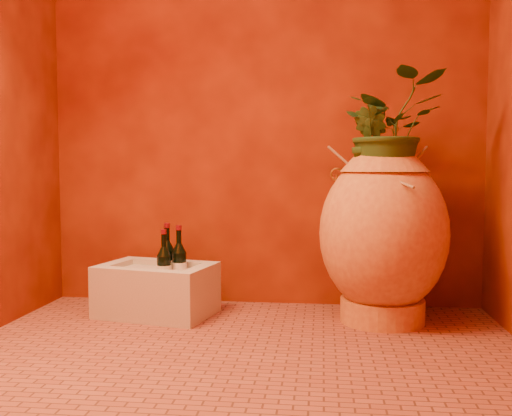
# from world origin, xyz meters

# --- Properties ---
(floor) EXTENTS (2.50, 2.50, 0.00)m
(floor) POSITION_xyz_m (0.00, 0.00, 0.00)
(floor) COLOR brown
(floor) RESTS_ON ground
(wall_back) EXTENTS (2.50, 0.02, 2.50)m
(wall_back) POSITION_xyz_m (0.00, 1.00, 1.25)
(wall_back) COLOR #571405
(wall_back) RESTS_ON ground
(amphora) EXTENTS (0.79, 0.79, 0.94)m
(amphora) POSITION_xyz_m (0.66, 0.65, 0.47)
(amphora) COLOR gold
(amphora) RESTS_ON floor
(stone_basin) EXTENTS (0.66, 0.52, 0.28)m
(stone_basin) POSITION_xyz_m (-0.54, 0.65, 0.13)
(stone_basin) COLOR beige
(stone_basin) RESTS_ON floor
(wine_bottle_a) EXTENTS (0.08, 0.08, 0.34)m
(wine_bottle_a) POSITION_xyz_m (-0.42, 0.68, 0.27)
(wine_bottle_a) COLOR black
(wine_bottle_a) RESTS_ON stone_basin
(wine_bottle_b) EXTENTS (0.08, 0.08, 0.32)m
(wine_bottle_b) POSITION_xyz_m (-0.49, 0.61, 0.27)
(wine_bottle_b) COLOR black
(wine_bottle_b) RESTS_ON stone_basin
(wine_bottle_c) EXTENTS (0.08, 0.08, 0.34)m
(wine_bottle_c) POSITION_xyz_m (-0.50, 0.73, 0.27)
(wine_bottle_c) COLOR black
(wine_bottle_c) RESTS_ON stone_basin
(wall_tap) EXTENTS (0.08, 0.16, 0.18)m
(wall_tap) POSITION_xyz_m (0.43, 0.91, 0.72)
(wall_tap) COLOR #9F7024
(wall_tap) RESTS_ON wall_back
(plant_main) EXTENTS (0.62, 0.58, 0.57)m
(plant_main) POSITION_xyz_m (0.68, 0.65, 0.99)
(plant_main) COLOR #224217
(plant_main) RESTS_ON amphora
(plant_side) EXTENTS (0.24, 0.25, 0.35)m
(plant_side) POSITION_xyz_m (0.58, 0.61, 0.92)
(plant_side) COLOR #224217
(plant_side) RESTS_ON amphora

